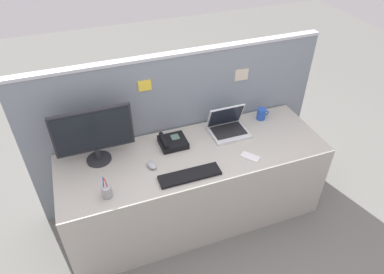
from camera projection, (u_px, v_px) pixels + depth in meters
name	position (u px, v px, depth m)	size (l,w,h in m)	color
ground_plane	(194.00, 213.00, 3.13)	(10.00, 10.00, 0.00)	slate
desk	(194.00, 185.00, 2.91)	(2.10, 0.71, 0.71)	#ADA89E
cubicle_divider	(178.00, 127.00, 2.99)	(2.49, 0.08, 1.38)	gray
desktop_monitor	(94.00, 133.00, 2.48)	(0.57, 0.18, 0.44)	#232328
laptop	(227.00, 126.00, 2.88)	(0.31, 0.26, 0.23)	silver
desk_phone	(172.00, 142.00, 2.75)	(0.21, 0.20, 0.09)	black
keyboard_main	(190.00, 175.00, 2.48)	(0.45, 0.12, 0.02)	black
computer_mouse_right_hand	(152.00, 165.00, 2.55)	(0.06, 0.10, 0.03)	#9EA0A8
pen_cup	(107.00, 191.00, 2.30)	(0.07, 0.07, 0.19)	#99999E
cell_phone_white_slab	(250.00, 157.00, 2.65)	(0.07, 0.14, 0.01)	silver
coffee_mug	(261.00, 114.00, 3.02)	(0.11, 0.08, 0.10)	blue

